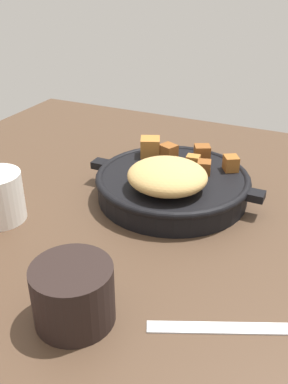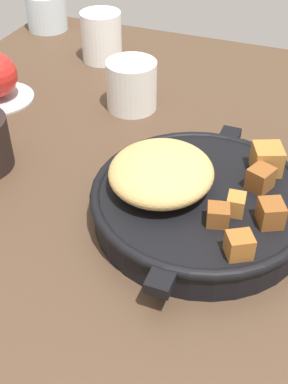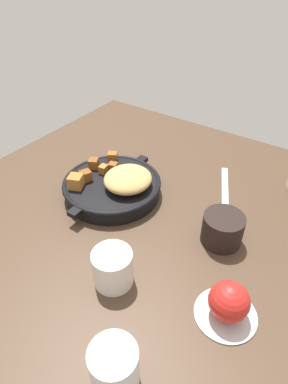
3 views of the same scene
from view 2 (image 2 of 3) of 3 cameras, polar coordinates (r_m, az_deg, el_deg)
name	(u,v)px [view 2 (image 2 of 3)]	position (r cm, az deg, el deg)	size (l,w,h in cm)	color
ground_plane	(153,205)	(60.77, 1.04, -1.49)	(98.49, 87.87, 2.40)	#473323
cast_iron_skillet	(196,198)	(55.56, 5.90, -0.66)	(28.78, 24.45, 8.05)	black
ceramic_mug_white	(132,85)	(76.00, -1.42, 12.00)	(7.48, 7.48, 7.32)	silver
white_creamer_pitcher	(102,37)	(91.50, -4.84, 17.15)	(6.96, 6.96, 8.44)	white
water_glass_short	(47,12)	(106.79, -11.00, 19.43)	(7.89, 7.89, 6.81)	silver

